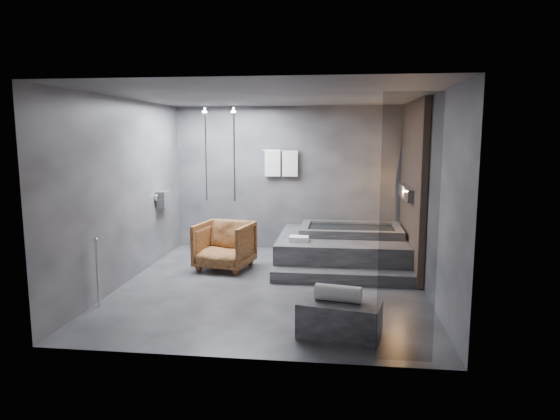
# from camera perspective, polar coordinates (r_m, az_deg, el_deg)

# --- Properties ---
(room) EXTENTS (5.00, 5.04, 2.82)m
(room) POSITION_cam_1_polar(r_m,az_deg,el_deg) (7.50, 2.31, 4.59)
(room) COLOR #2B2B2D
(room) RESTS_ON ground
(tub_deck) EXTENTS (2.20, 2.00, 0.50)m
(tub_deck) POSITION_cam_1_polar(r_m,az_deg,el_deg) (8.89, 7.12, -4.49)
(tub_deck) COLOR #303032
(tub_deck) RESTS_ON ground
(tub_step) EXTENTS (2.20, 0.36, 0.18)m
(tub_step) POSITION_cam_1_polar(r_m,az_deg,el_deg) (7.79, 7.10, -7.60)
(tub_step) COLOR #303032
(tub_step) RESTS_ON ground
(concrete_bench) EXTENTS (0.98, 0.67, 0.41)m
(concrete_bench) POSITION_cam_1_polar(r_m,az_deg,el_deg) (5.78, 6.82, -12.29)
(concrete_bench) COLOR #303033
(concrete_bench) RESTS_ON ground
(driftwood_chair) EXTENTS (1.01, 1.03, 0.80)m
(driftwood_chair) POSITION_cam_1_polar(r_m,az_deg,el_deg) (8.50, -6.35, -4.05)
(driftwood_chair) COLOR #472711
(driftwood_chair) RESTS_ON ground
(rolled_towel) EXTENTS (0.54, 0.28, 0.19)m
(rolled_towel) POSITION_cam_1_polar(r_m,az_deg,el_deg) (5.70, 6.66, -9.43)
(rolled_towel) COLOR white
(rolled_towel) RESTS_ON concrete_bench
(deck_towel) EXTENTS (0.32, 0.24, 0.08)m
(deck_towel) POSITION_cam_1_polar(r_m,az_deg,el_deg) (8.30, 2.17, -3.31)
(deck_towel) COLOR white
(deck_towel) RESTS_ON tub_deck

